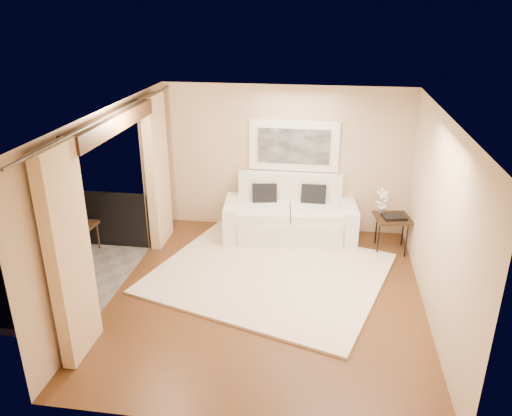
% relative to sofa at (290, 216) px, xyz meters
% --- Properties ---
extents(floor, '(5.00, 5.00, 0.00)m').
position_rel_sofa_xyz_m(floor, '(-0.15, -2.10, -0.40)').
color(floor, '#59351A').
rests_on(floor, ground).
extents(room_shell, '(5.00, 6.40, 5.00)m').
position_rel_sofa_xyz_m(room_shell, '(-2.28, -2.10, 2.12)').
color(room_shell, white).
rests_on(room_shell, ground).
extents(balcony, '(1.81, 2.60, 1.17)m').
position_rel_sofa_xyz_m(balcony, '(-3.45, -2.10, -0.22)').
color(balcony, '#605B56').
rests_on(balcony, ground).
extents(curtains, '(0.16, 4.80, 2.64)m').
position_rel_sofa_xyz_m(curtains, '(-2.26, -2.10, 0.94)').
color(curtains, '#DEBB88').
rests_on(curtains, ground).
extents(artwork, '(1.62, 0.07, 0.92)m').
position_rel_sofa_xyz_m(artwork, '(0.01, 0.36, 1.22)').
color(artwork, white).
rests_on(artwork, room_shell).
extents(rug, '(4.14, 3.85, 0.04)m').
position_rel_sofa_xyz_m(rug, '(-0.19, -1.47, -0.38)').
color(rug, beige).
rests_on(rug, floor).
extents(sofa, '(2.44, 1.23, 1.13)m').
position_rel_sofa_xyz_m(sofa, '(0.00, 0.00, 0.00)').
color(sofa, white).
rests_on(sofa, floor).
extents(side_table, '(0.67, 0.67, 0.63)m').
position_rel_sofa_xyz_m(side_table, '(1.78, -0.31, 0.17)').
color(side_table, '#311D10').
rests_on(side_table, floor).
extents(tray, '(0.43, 0.35, 0.05)m').
position_rel_sofa_xyz_m(tray, '(1.80, -0.35, 0.25)').
color(tray, black).
rests_on(tray, side_table).
extents(orchid, '(0.28, 0.25, 0.45)m').
position_rel_sofa_xyz_m(orchid, '(1.61, -0.15, 0.45)').
color(orchid, white).
rests_on(orchid, side_table).
extents(bistro_table, '(0.76, 0.76, 0.75)m').
position_rel_sofa_xyz_m(bistro_table, '(-3.63, -2.57, 0.27)').
color(bistro_table, '#311D10').
rests_on(bistro_table, balcony).
extents(balcony_chair_far, '(0.49, 0.50, 1.09)m').
position_rel_sofa_xyz_m(balcony_chair_far, '(-3.48, -1.28, 0.24)').
color(balcony_chair_far, '#311D10').
rests_on(balcony_chair_far, balcony).
extents(balcony_chair_near, '(0.56, 0.56, 1.05)m').
position_rel_sofa_xyz_m(balcony_chair_near, '(-3.42, -3.00, 0.22)').
color(balcony_chair_near, '#311D10').
rests_on(balcony_chair_near, balcony).
extents(ice_bucket, '(0.18, 0.18, 0.20)m').
position_rel_sofa_xyz_m(ice_bucket, '(-3.75, -2.48, 0.45)').
color(ice_bucket, silver).
rests_on(ice_bucket, bistro_table).
extents(candle, '(0.06, 0.06, 0.07)m').
position_rel_sofa_xyz_m(candle, '(-3.54, -2.44, 0.39)').
color(candle, red).
rests_on(candle, bistro_table).
extents(vase, '(0.04, 0.04, 0.18)m').
position_rel_sofa_xyz_m(vase, '(-3.64, -2.75, 0.44)').
color(vase, silver).
rests_on(vase, bistro_table).
extents(glass_a, '(0.06, 0.06, 0.12)m').
position_rel_sofa_xyz_m(glass_a, '(-3.49, -2.67, 0.41)').
color(glass_a, silver).
rests_on(glass_a, bistro_table).
extents(glass_b, '(0.06, 0.06, 0.12)m').
position_rel_sofa_xyz_m(glass_b, '(-3.43, -2.52, 0.41)').
color(glass_b, silver).
rests_on(glass_b, bistro_table).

